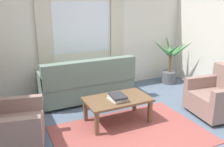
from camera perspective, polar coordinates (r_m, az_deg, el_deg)
The scene contains 10 objects.
ground_plane at distance 3.95m, azimuth 4.49°, elevation -14.18°, with size 6.24×6.24×0.00m, color slate.
wall_back at distance 5.49m, azimuth -7.12°, elevation 9.20°, with size 5.32×0.12×2.60m, color silver.
window_with_curtains at distance 5.40m, azimuth -6.89°, elevation 10.67°, with size 1.98×0.07×1.40m.
area_rug at distance 3.95m, azimuth 4.49°, elevation -14.10°, with size 2.34×1.61×0.01m, color #9E4C47.
couch at distance 5.06m, azimuth -5.95°, elevation -2.33°, with size 1.90×0.82×0.92m.
armchair_left at distance 3.72m, azimuth -23.22°, elevation -11.48°, with size 0.97×0.98×0.88m.
armchair_right at distance 4.82m, azimuth 23.81°, elevation -4.98°, with size 0.91×0.93×0.88m.
coffee_table at distance 4.14m, azimuth 1.31°, elevation -6.60°, with size 1.10×0.64×0.44m.
book_stack_on_table at distance 4.04m, azimuth 1.31°, elevation -5.64°, with size 0.27×0.34×0.09m.
potted_plant at distance 6.21m, azimuth 13.48°, elevation 2.14°, with size 0.94×1.13×1.20m.
Camera 1 is at (-1.72, -2.91, 2.05)m, focal length 38.85 mm.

